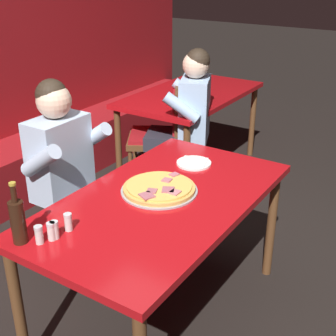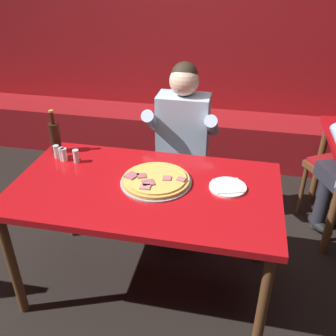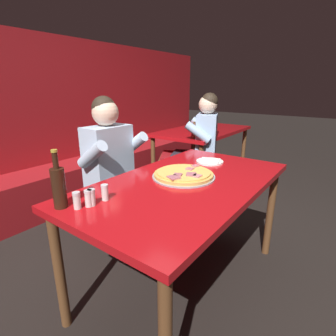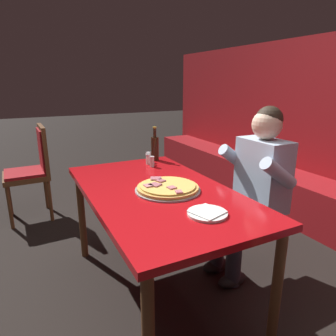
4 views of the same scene
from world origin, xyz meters
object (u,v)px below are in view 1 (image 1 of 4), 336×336
object	(u,v)px
diner_seated_blue_shirt	(71,172)
shaker_red_pepper_flakes	(51,232)
plate_white_paper	(194,163)
dining_chair_side_aisle	(163,131)
shaker_black_pepper	(39,236)
main_dining_table	(162,211)
beer_bottle	(18,220)
shaker_parmesan	(55,231)
shaker_oregano	(68,223)
pizza	(159,188)
diner_standing_companion	(184,118)
background_dining_table	(191,101)

from	to	relation	value
diner_seated_blue_shirt	shaker_red_pepper_flakes	bearing A→B (deg)	-141.33
plate_white_paper	dining_chair_side_aisle	world-z (taller)	dining_chair_side_aisle
shaker_black_pepper	main_dining_table	bearing A→B (deg)	-18.45
beer_bottle	diner_seated_blue_shirt	xyz separation A→B (m)	(0.76, 0.44, -0.18)
dining_chair_side_aisle	shaker_parmesan	bearing A→B (deg)	-159.89
shaker_oregano	plate_white_paper	bearing A→B (deg)	-6.51
beer_bottle	shaker_oregano	bearing A→B (deg)	-30.60
shaker_red_pepper_flakes	diner_seated_blue_shirt	world-z (taller)	diner_seated_blue_shirt
shaker_black_pepper	beer_bottle	bearing A→B (deg)	116.10
shaker_black_pepper	dining_chair_side_aisle	bearing A→B (deg)	18.77
main_dining_table	plate_white_paper	xyz separation A→B (m)	(0.46, 0.07, 0.09)
main_dining_table	shaker_oregano	xyz separation A→B (m)	(-0.49, 0.18, 0.12)
pizza	dining_chair_side_aisle	distance (m)	1.56
shaker_oregano	diner_standing_companion	xyz separation A→B (m)	(1.85, 0.50, -0.11)
pizza	shaker_oregano	bearing A→B (deg)	166.27
shaker_black_pepper	shaker_red_pepper_flakes	world-z (taller)	same
dining_chair_side_aisle	shaker_oregano	bearing A→B (deg)	-158.98
pizza	shaker_red_pepper_flakes	distance (m)	0.66
shaker_red_pepper_flakes	dining_chair_side_aisle	size ratio (longest dim) A/B	0.09
shaker_oregano	background_dining_table	xyz separation A→B (m)	(2.34, 0.72, -0.12)
shaker_oregano	dining_chair_side_aisle	size ratio (longest dim) A/B	0.09
diner_seated_blue_shirt	dining_chair_side_aisle	bearing A→B (deg)	7.31
dining_chair_side_aisle	shaker_red_pepper_flakes	bearing A→B (deg)	-160.15
diner_standing_companion	shaker_red_pepper_flakes	bearing A→B (deg)	-165.87
shaker_parmesan	background_dining_table	bearing A→B (deg)	16.49
shaker_parmesan	shaker_black_pepper	bearing A→B (deg)	156.64
diner_seated_blue_shirt	background_dining_table	xyz separation A→B (m)	(1.77, 0.18, -0.02)
dining_chair_side_aisle	beer_bottle	bearing A→B (deg)	-163.57
plate_white_paper	shaker_black_pepper	xyz separation A→B (m)	(-1.10, 0.14, 0.03)
pizza	dining_chair_side_aisle	world-z (taller)	dining_chair_side_aisle
beer_bottle	background_dining_table	xyz separation A→B (m)	(2.53, 0.61, -0.19)
main_dining_table	shaker_red_pepper_flakes	size ratio (longest dim) A/B	17.71
shaker_black_pepper	background_dining_table	xyz separation A→B (m)	(2.49, 0.69, -0.12)
diner_seated_blue_shirt	beer_bottle	bearing A→B (deg)	-150.19
plate_white_paper	background_dining_table	distance (m)	1.62
beer_bottle	shaker_black_pepper	distance (m)	0.11
diner_seated_blue_shirt	background_dining_table	bearing A→B (deg)	5.68
dining_chair_side_aisle	shaker_black_pepper	bearing A→B (deg)	-161.23
diner_standing_companion	plate_white_paper	bearing A→B (deg)	-145.87
shaker_parmesan	dining_chair_side_aisle	xyz separation A→B (m)	(1.93, 0.71, -0.26)
pizza	shaker_black_pepper	distance (m)	0.71
shaker_black_pepper	diner_seated_blue_shirt	world-z (taller)	diner_seated_blue_shirt
main_dining_table	shaker_parmesan	world-z (taller)	shaker_parmesan
diner_seated_blue_shirt	main_dining_table	bearing A→B (deg)	-96.26
beer_bottle	shaker_oregano	xyz separation A→B (m)	(0.19, -0.11, -0.07)
dining_chair_side_aisle	diner_standing_companion	bearing A→B (deg)	-87.13
plate_white_paper	shaker_red_pepper_flakes	xyz separation A→B (m)	(-1.05, 0.12, 0.03)
shaker_red_pepper_flakes	diner_seated_blue_shirt	bearing A→B (deg)	38.67
diner_seated_blue_shirt	diner_standing_companion	xyz separation A→B (m)	(1.28, -0.05, 0.00)
shaker_oregano	shaker_parmesan	bearing A→B (deg)	177.69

